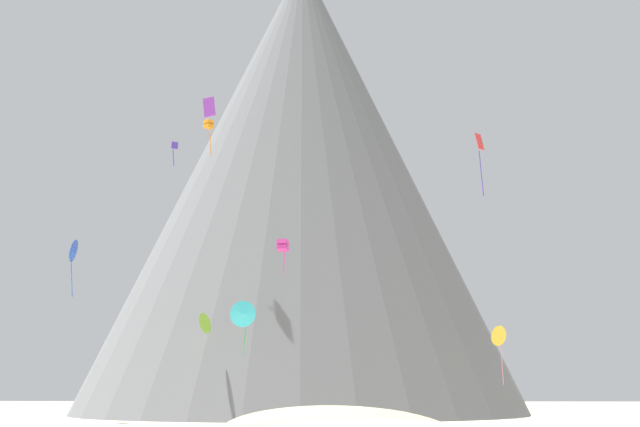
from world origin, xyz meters
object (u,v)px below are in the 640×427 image
(rock_massif, at_px, (300,194))
(kite_indigo_high, at_px, (174,149))
(kite_orange_high, at_px, (209,125))
(kite_red_mid, at_px, (480,150))
(kite_magenta_mid, at_px, (283,246))
(kite_violet_mid, at_px, (209,107))
(kite_lime_low, at_px, (204,324))
(kite_cyan_low, at_px, (243,314))
(kite_gold_low, at_px, (500,337))
(kite_blue_mid, at_px, (75,252))

(rock_massif, height_order, kite_indigo_high, rock_massif)
(kite_orange_high, bearing_deg, rock_massif, -69.99)
(kite_red_mid, xyz_separation_m, kite_indigo_high, (-28.77, 9.47, 3.32))
(kite_magenta_mid, distance_m, kite_violet_mid, 23.76)
(kite_lime_low, bearing_deg, kite_cyan_low, 47.12)
(rock_massif, relative_size, kite_lime_low, 36.20)
(kite_orange_high, xyz_separation_m, kite_cyan_low, (7.32, -18.43, -23.58))
(rock_massif, xyz_separation_m, kite_cyan_low, (-1.43, -39.95, -20.24))
(kite_magenta_mid, xyz_separation_m, kite_violet_mid, (-2.87, -22.75, 6.23))
(kite_magenta_mid, height_order, kite_gold_low, kite_magenta_mid)
(kite_orange_high, bearing_deg, kite_violet_mid, 143.64)
(rock_massif, bearing_deg, kite_cyan_low, -92.05)
(kite_red_mid, relative_size, kite_orange_high, 1.27)
(rock_massif, distance_m, kite_gold_low, 37.74)
(kite_orange_high, xyz_separation_m, kite_magenta_mid, (10.26, -13.57, -16.61))
(kite_indigo_high, height_order, kite_magenta_mid, kite_indigo_high)
(kite_orange_high, height_order, kite_gold_low, kite_orange_high)
(kite_indigo_high, xyz_separation_m, kite_cyan_low, (7.97, -5.01, -16.85))
(kite_indigo_high, bearing_deg, kite_violet_mid, 135.28)
(kite_indigo_high, relative_size, kite_cyan_low, 0.54)
(kite_lime_low, bearing_deg, kite_indigo_high, 6.53)
(kite_indigo_high, xyz_separation_m, kite_gold_low, (33.20, 14.62, -17.70))
(kite_blue_mid, height_order, kite_violet_mid, kite_violet_mid)
(rock_massif, relative_size, kite_blue_mid, 13.86)
(kite_cyan_low, bearing_deg, kite_red_mid, -35.41)
(kite_magenta_mid, distance_m, kite_gold_low, 27.86)
(kite_cyan_low, distance_m, kite_violet_mid, 22.24)
(rock_massif, bearing_deg, kite_magenta_mid, -87.53)
(kite_blue_mid, distance_m, kite_gold_low, 46.49)
(rock_massif, distance_m, kite_magenta_mid, 37.55)
(kite_red_mid, xyz_separation_m, kite_cyan_low, (-20.80, 4.46, -13.53))
(rock_massif, xyz_separation_m, kite_orange_high, (-8.75, -21.52, 3.34))
(kite_red_mid, bearing_deg, kite_blue_mid, 152.59)
(kite_indigo_high, height_order, kite_gold_low, kite_indigo_high)
(kite_orange_high, distance_m, kite_gold_low, 40.72)
(kite_red_mid, xyz_separation_m, kite_lime_low, (-26.81, 16.90, -13.36))
(kite_lime_low, bearing_deg, kite_orange_high, -146.33)
(kite_orange_high, relative_size, kite_lime_low, 1.90)
(kite_cyan_low, height_order, kite_gold_low, kite_cyan_low)
(rock_massif, xyz_separation_m, kite_magenta_mid, (1.51, -35.09, -13.27))
(kite_cyan_low, relative_size, kite_lime_low, 2.06)
(kite_gold_low, bearing_deg, kite_indigo_high, 75.60)
(rock_massif, height_order, kite_gold_low, rock_massif)
(kite_cyan_low, height_order, kite_blue_mid, kite_blue_mid)
(rock_massif, distance_m, kite_lime_low, 34.86)
(kite_orange_high, bearing_deg, kite_blue_mid, 72.55)
(kite_magenta_mid, distance_m, kite_cyan_low, 8.99)
(kite_orange_high, distance_m, kite_blue_mid, 21.43)
(kite_red_mid, relative_size, kite_gold_low, 0.87)
(kite_red_mid, relative_size, kite_blue_mid, 0.92)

